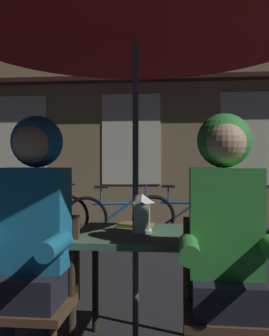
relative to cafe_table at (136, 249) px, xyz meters
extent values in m
cube|color=#42664C|center=(0.00, 0.00, 0.08)|extent=(0.72, 0.72, 0.04)
cylinder|color=#2D2319|center=(-0.31, -0.31, -0.29)|extent=(0.04, 0.04, 0.70)
cylinder|color=#2D2319|center=(0.31, -0.31, -0.29)|extent=(0.04, 0.04, 0.70)
cylinder|color=#2D2319|center=(-0.31, 0.31, -0.29)|extent=(0.04, 0.04, 0.70)
cylinder|color=#2D2319|center=(0.31, 0.31, -0.29)|extent=(0.04, 0.04, 0.70)
cylinder|color=#4C4C51|center=(0.00, 0.00, 0.49)|extent=(0.04, 0.04, 2.25)
cone|color=maroon|center=(0.00, 0.00, 1.42)|extent=(2.10, 2.10, 0.38)
cube|color=white|center=(0.04, 0.00, 0.11)|extent=(0.11, 0.11, 0.02)
cube|color=white|center=(0.04, 0.00, 0.20)|extent=(0.09, 0.09, 0.16)
pyramid|color=white|center=(0.04, 0.00, 0.31)|extent=(0.11, 0.11, 0.06)
cube|color=#513823|center=(-0.48, -0.44, -0.21)|extent=(0.40, 0.40, 0.04)
cylinder|color=#513823|center=(-0.65, -0.27, -0.43)|extent=(0.03, 0.03, 0.41)
cube|color=#513823|center=(-0.48, -0.26, 0.02)|extent=(0.40, 0.03, 0.42)
cube|color=#513823|center=(0.48, -0.44, -0.21)|extent=(0.40, 0.40, 0.04)
cube|color=#513823|center=(0.48, -0.26, 0.02)|extent=(0.40, 0.03, 0.42)
cube|color=black|center=(-0.48, -0.44, -0.11)|extent=(0.32, 0.36, 0.16)
cube|color=teal|center=(-0.48, -0.40, 0.23)|extent=(0.34, 0.22, 0.52)
cylinder|color=teal|center=(-0.30, -0.62, 0.14)|extent=(0.09, 0.30, 0.09)
sphere|color=tan|center=(-0.48, -0.40, 0.62)|extent=(0.21, 0.21, 0.21)
sphere|color=teal|center=(-0.48, -0.35, 0.63)|extent=(0.27, 0.27, 0.27)
cube|color=black|center=(0.48, -0.44, -0.11)|extent=(0.32, 0.36, 0.16)
cube|color=#338C38|center=(0.48, -0.40, 0.23)|extent=(0.34, 0.22, 0.52)
cylinder|color=#338C38|center=(0.30, -0.62, 0.14)|extent=(0.09, 0.30, 0.09)
sphere|color=tan|center=(0.48, -0.40, 0.62)|extent=(0.21, 0.21, 0.21)
sphere|color=#338C38|center=(0.48, -0.35, 0.63)|extent=(0.27, 0.27, 0.27)
cube|color=#937A56|center=(0.47, 5.40, 2.46)|extent=(10.00, 0.60, 6.20)
cube|color=#EAE5C6|center=(-2.83, 5.09, 0.96)|extent=(1.10, 0.02, 1.70)
cube|color=#EAE5C6|center=(-0.63, 5.09, 0.96)|extent=(1.10, 0.02, 1.70)
cube|color=#EAE5C6|center=(1.57, 5.09, 0.96)|extent=(1.10, 0.02, 1.70)
cube|color=#331914|center=(0.47, 4.95, 2.06)|extent=(9.00, 0.36, 0.08)
torus|color=black|center=(-2.44, 3.71, -0.31)|extent=(0.66, 0.16, 0.66)
cylinder|color=#ADA89E|center=(-2.56, 3.73, 0.05)|extent=(0.02, 0.02, 0.28)
cylinder|color=black|center=(-2.56, 3.73, 0.19)|extent=(0.44, 0.10, 0.02)
torus|color=black|center=(-1.43, 3.64, -0.31)|extent=(0.66, 0.15, 0.66)
torus|color=black|center=(-2.43, 3.81, -0.31)|extent=(0.66, 0.15, 0.66)
cylinder|color=maroon|center=(-1.93, 3.73, -0.09)|extent=(0.83, 0.17, 0.04)
cylinder|color=maroon|center=(-2.05, 3.75, -0.28)|extent=(0.60, 0.13, 0.44)
cylinder|color=maroon|center=(-2.21, 3.77, 0.03)|extent=(0.02, 0.02, 0.24)
cube|color=black|center=(-2.21, 3.77, 0.16)|extent=(0.21, 0.11, 0.04)
cylinder|color=maroon|center=(-1.55, 3.66, 0.05)|extent=(0.02, 0.02, 0.28)
cylinder|color=black|center=(-1.55, 3.66, 0.19)|extent=(0.44, 0.09, 0.02)
torus|color=black|center=(-0.12, 3.66, -0.31)|extent=(0.65, 0.20, 0.66)
torus|color=black|center=(-1.11, 3.43, -0.31)|extent=(0.65, 0.20, 0.66)
cylinder|color=#1E4C93|center=(-0.61, 3.55, -0.09)|extent=(0.82, 0.23, 0.04)
cylinder|color=#1E4C93|center=(-0.73, 3.52, -0.28)|extent=(0.60, 0.17, 0.44)
cylinder|color=#1E4C93|center=(-0.89, 3.48, 0.03)|extent=(0.02, 0.02, 0.24)
cube|color=black|center=(-0.89, 3.48, 0.16)|extent=(0.21, 0.12, 0.04)
cylinder|color=#1E4C93|center=(-0.24, 3.63, 0.05)|extent=(0.02, 0.02, 0.28)
cylinder|color=black|center=(-0.24, 3.63, 0.19)|extent=(0.43, 0.12, 0.02)
torus|color=black|center=(0.90, 3.76, -0.31)|extent=(0.66, 0.06, 0.66)
torus|color=black|center=(-0.12, 3.77, -0.31)|extent=(0.66, 0.06, 0.66)
cylinder|color=#1E4C93|center=(0.39, 3.77, -0.09)|extent=(0.84, 0.04, 0.04)
cylinder|color=#1E4C93|center=(0.26, 3.77, -0.28)|extent=(0.61, 0.04, 0.44)
cylinder|color=#1E4C93|center=(0.10, 3.77, 0.03)|extent=(0.02, 0.02, 0.24)
cube|color=black|center=(0.10, 3.77, 0.16)|extent=(0.20, 0.08, 0.04)
cylinder|color=#1E4C93|center=(0.77, 3.76, 0.05)|extent=(0.02, 0.02, 0.28)
cylinder|color=black|center=(0.77, 3.76, 0.19)|extent=(0.44, 0.03, 0.02)
cube|color=olive|center=(-0.02, 0.20, 0.11)|extent=(0.23, 0.19, 0.02)
camera|label=1|loc=(0.25, -2.36, 0.52)|focal=42.72mm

